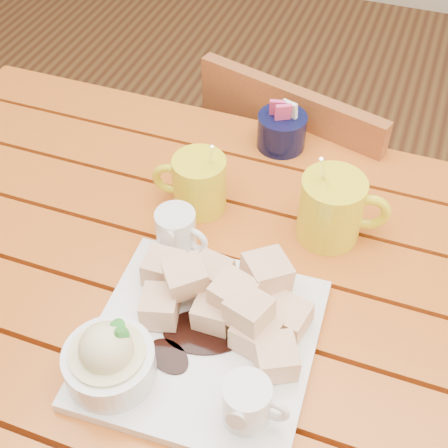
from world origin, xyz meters
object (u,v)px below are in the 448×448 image
at_px(coffee_mug_left, 198,183).
at_px(coffee_mug_right, 333,208).
at_px(dessert_plate, 189,336).
at_px(chair_far, 302,201).
at_px(table, 205,325).

bearing_deg(coffee_mug_left, coffee_mug_right, -4.78).
relative_size(dessert_plate, coffee_mug_left, 2.15).
bearing_deg(chair_far, coffee_mug_left, 90.32).
bearing_deg(dessert_plate, coffee_mug_left, 109.44).
bearing_deg(dessert_plate, table, 103.32).
bearing_deg(dessert_plate, chair_far, 89.30).
height_order(dessert_plate, chair_far, dessert_plate).
xyz_separation_m(table, coffee_mug_right, (0.15, 0.16, 0.16)).
bearing_deg(chair_far, table, 101.58).
relative_size(dessert_plate, chair_far, 0.37).
bearing_deg(dessert_plate, coffee_mug_right, 65.94).
bearing_deg(table, coffee_mug_left, 113.89).
distance_m(table, coffee_mug_right, 0.27).
bearing_deg(coffee_mug_left, chair_far, 67.50).
distance_m(table, chair_far, 0.55).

